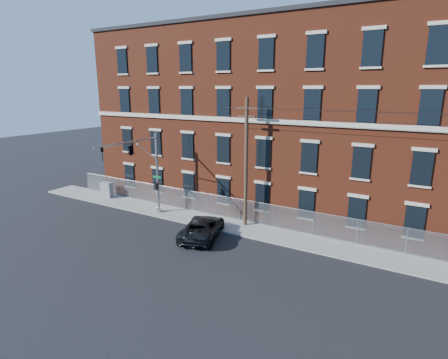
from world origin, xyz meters
TOP-DOWN VIEW (x-y plane):
  - ground at (0.00, 0.00)m, footprint 140.00×140.00m
  - sidewalk at (12.00, 5.00)m, footprint 65.00×3.00m
  - mill_building at (12.00, 13.93)m, footprint 55.30×14.32m
  - chain_link_fence at (12.00, 6.30)m, footprint 59.06×0.06m
  - traffic_signal_mast at (-6.00, 2.18)m, footprint 0.90×6.75m
  - utility_pole_near at (2.00, 5.60)m, footprint 1.80×0.28m
  - pickup_truck at (0.27, 2.02)m, footprint 4.01×5.88m
  - utility_cabinet at (-13.46, 5.31)m, footprint 1.27×0.72m

SIDE VIEW (x-z plane):
  - ground at x=0.00m, z-range 0.00..0.00m
  - sidewalk at x=12.00m, z-range 0.00..0.12m
  - pickup_truck at x=0.27m, z-range 0.00..1.50m
  - utility_cabinet at x=-13.46m, z-range 0.12..1.64m
  - chain_link_fence at x=12.00m, z-range 0.13..1.98m
  - utility_pole_near at x=2.00m, z-range 0.34..10.34m
  - traffic_signal_mast at x=-6.00m, z-range 1.89..8.89m
  - mill_building at x=12.00m, z-range 0.00..16.30m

